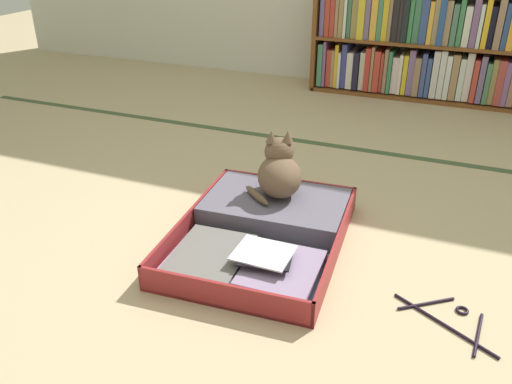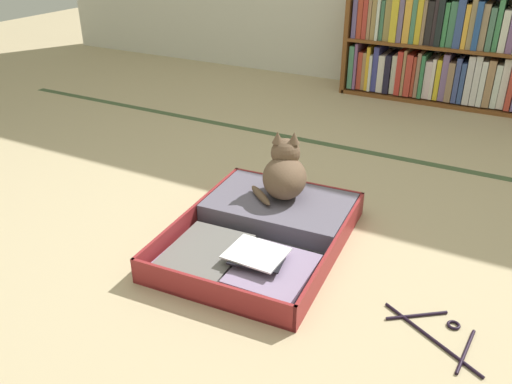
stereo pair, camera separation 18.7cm
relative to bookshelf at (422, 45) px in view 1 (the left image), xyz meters
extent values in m
plane|color=tan|center=(-0.26, -2.23, -0.35)|extent=(10.00, 10.00, 0.00)
cube|color=#3E5232|center=(-0.26, -1.09, -0.35)|extent=(4.80, 0.05, 0.00)
cube|color=brown|center=(-0.71, 0.00, 0.02)|extent=(0.03, 0.29, 0.74)
cube|color=brown|center=(0.01, 0.00, -0.34)|extent=(1.43, 0.29, 0.02)
cube|color=brown|center=(0.01, 0.00, 0.02)|extent=(1.40, 0.29, 0.02)
cube|color=#498464|center=(-0.66, 0.00, -0.17)|extent=(0.03, 0.25, 0.29)
cube|color=#7B4F84|center=(-0.63, -0.01, -0.16)|extent=(0.02, 0.25, 0.31)
cube|color=#BB3E2E|center=(-0.60, 0.01, -0.19)|extent=(0.03, 0.25, 0.26)
cube|color=#A57C52|center=(-0.57, 0.01, -0.19)|extent=(0.02, 0.25, 0.26)
cube|color=gold|center=(-0.54, 0.00, -0.17)|extent=(0.02, 0.25, 0.30)
cube|color=silver|center=(-0.52, -0.01, -0.20)|extent=(0.02, 0.25, 0.25)
cube|color=#3D4091|center=(-0.49, 0.01, -0.17)|extent=(0.03, 0.25, 0.30)
cube|color=silver|center=(-0.45, 0.00, -0.20)|extent=(0.04, 0.25, 0.25)
cube|color=#1E1B2F|center=(-0.40, -0.01, -0.19)|extent=(0.04, 0.25, 0.26)
cube|color=beige|center=(-0.36, 0.01, -0.19)|extent=(0.04, 0.25, 0.26)
cube|color=red|center=(-0.33, -0.01, -0.17)|extent=(0.04, 0.25, 0.29)
cube|color=#A0764F|center=(-0.29, 0.00, -0.17)|extent=(0.02, 0.25, 0.30)
cube|color=#C03B2F|center=(-0.26, 0.00, -0.18)|extent=(0.04, 0.25, 0.28)
cube|color=#B5432F|center=(-0.23, 0.01, -0.19)|extent=(0.02, 0.25, 0.27)
cube|color=#936E57|center=(-0.20, 0.00, -0.17)|extent=(0.02, 0.25, 0.29)
cube|color=#387C4E|center=(-0.17, -0.01, -0.18)|extent=(0.02, 0.25, 0.28)
cube|color=silver|center=(-0.14, 0.01, -0.20)|extent=(0.04, 0.25, 0.24)
cube|color=silver|center=(-0.10, 0.00, -0.19)|extent=(0.02, 0.25, 0.27)
cube|color=gold|center=(-0.07, 0.00, -0.19)|extent=(0.03, 0.25, 0.26)
cube|color=slate|center=(-0.04, 0.01, -0.17)|extent=(0.04, 0.25, 0.30)
cube|color=#937457|center=(0.01, 0.00, -0.19)|extent=(0.04, 0.25, 0.25)
cube|color=#3E4D8C|center=(0.05, 0.00, -0.18)|extent=(0.03, 0.25, 0.29)
cube|color=#364E8A|center=(0.08, 0.00, -0.19)|extent=(0.03, 0.25, 0.26)
cube|color=silver|center=(0.12, 0.00, -0.17)|extent=(0.04, 0.25, 0.31)
cube|color=silver|center=(0.16, 0.00, -0.16)|extent=(0.04, 0.25, 0.31)
cube|color=silver|center=(0.20, 0.00, -0.18)|extent=(0.03, 0.25, 0.29)
cube|color=#A57F59|center=(0.24, 0.00, -0.17)|extent=(0.04, 0.25, 0.30)
cube|color=silver|center=(0.28, 0.00, -0.18)|extent=(0.04, 0.25, 0.27)
cube|color=silver|center=(0.32, 0.01, -0.16)|extent=(0.04, 0.25, 0.31)
cube|color=#BD3E31|center=(0.37, -0.01, -0.18)|extent=(0.03, 0.25, 0.27)
cube|color=slate|center=(0.41, 0.00, -0.17)|extent=(0.03, 0.25, 0.30)
cube|color=#477958|center=(0.44, -0.01, -0.19)|extent=(0.03, 0.25, 0.26)
cube|color=#97834C|center=(0.48, 0.00, -0.18)|extent=(0.03, 0.25, 0.29)
cube|color=#AB403A|center=(0.52, -0.01, -0.18)|extent=(0.04, 0.25, 0.29)
cube|color=#7F578D|center=(0.56, -0.01, -0.18)|extent=(0.03, 0.25, 0.28)
cube|color=slate|center=(-0.66, 0.00, 0.18)|extent=(0.03, 0.25, 0.31)
cube|color=#B9402C|center=(-0.63, 0.01, 0.15)|extent=(0.03, 0.25, 0.26)
cube|color=#B8382E|center=(-0.59, 0.00, 0.18)|extent=(0.03, 0.25, 0.30)
cube|color=#A27B57|center=(-0.56, 0.00, 0.16)|extent=(0.02, 0.25, 0.26)
cube|color=#A0834D|center=(-0.53, 0.00, 0.18)|extent=(0.03, 0.25, 0.32)
cube|color=silver|center=(-0.50, -0.01, 0.16)|extent=(0.02, 0.25, 0.26)
cube|color=#427558|center=(-0.48, 0.01, 0.15)|extent=(0.02, 0.25, 0.25)
cube|color=#95844A|center=(-0.44, 0.01, 0.17)|extent=(0.04, 0.25, 0.29)
cube|color=gold|center=(-0.40, -0.01, 0.16)|extent=(0.04, 0.25, 0.27)
cube|color=slate|center=(-0.36, 0.00, 0.18)|extent=(0.03, 0.25, 0.31)
cube|color=gold|center=(-0.31, 0.00, 0.18)|extent=(0.04, 0.25, 0.31)
cube|color=#447D5E|center=(-0.27, 0.00, 0.18)|extent=(0.03, 0.25, 0.31)
cube|color=gold|center=(-0.24, 0.00, 0.17)|extent=(0.04, 0.25, 0.29)
cube|color=#8C7052|center=(-0.21, 0.00, 0.16)|extent=(0.02, 0.25, 0.27)
cube|color=#262324|center=(-0.18, 0.01, 0.16)|extent=(0.04, 0.25, 0.27)
cube|color=#2B2225|center=(-0.14, 0.00, 0.18)|extent=(0.02, 0.25, 0.30)
cube|color=black|center=(-0.11, -0.01, 0.17)|extent=(0.04, 0.25, 0.29)
cube|color=#3A844E|center=(-0.08, 0.00, 0.16)|extent=(0.03, 0.25, 0.27)
cube|color=#407A58|center=(-0.04, 0.01, 0.16)|extent=(0.04, 0.25, 0.27)
cube|color=#344B88|center=(0.00, 0.00, 0.18)|extent=(0.04, 0.25, 0.31)
cube|color=gold|center=(0.04, 0.00, 0.16)|extent=(0.03, 0.25, 0.26)
cube|color=#937E56|center=(0.08, 0.00, 0.18)|extent=(0.03, 0.25, 0.30)
cube|color=#284F94|center=(0.11, -0.01, 0.17)|extent=(0.03, 0.25, 0.29)
cube|color=#9D8361|center=(0.15, 0.00, 0.16)|extent=(0.04, 0.25, 0.27)
cube|color=#4A735E|center=(0.19, 0.00, 0.15)|extent=(0.03, 0.25, 0.25)
cube|color=#3E8553|center=(0.22, 0.01, 0.18)|extent=(0.03, 0.25, 0.31)
cube|color=silver|center=(0.26, 0.01, 0.15)|extent=(0.04, 0.25, 0.24)
cube|color=slate|center=(0.31, 0.00, 0.17)|extent=(0.04, 0.25, 0.29)
cube|color=silver|center=(0.34, -0.01, 0.16)|extent=(0.02, 0.25, 0.26)
cube|color=yellow|center=(0.37, 0.00, 0.18)|extent=(0.03, 0.25, 0.31)
cube|color=black|center=(0.41, 0.01, 0.15)|extent=(0.03, 0.25, 0.25)
cube|color=#95765D|center=(0.45, -0.01, 0.18)|extent=(0.04, 0.25, 0.31)
cube|color=#2D4A85|center=(0.49, 0.00, 0.16)|extent=(0.03, 0.25, 0.27)
cube|color=gold|center=(0.52, -0.01, 0.15)|extent=(0.04, 0.25, 0.25)
cube|color=maroon|center=(-0.30, -2.34, -0.35)|extent=(0.62, 0.43, 0.01)
cube|color=maroon|center=(-0.28, -2.53, -0.31)|extent=(0.59, 0.05, 0.10)
cube|color=maroon|center=(-0.59, -2.36, -0.31)|extent=(0.04, 0.40, 0.10)
cube|color=maroon|center=(-0.01, -2.32, -0.31)|extent=(0.04, 0.40, 0.10)
cube|color=#4C5051|center=(-0.30, -2.34, -0.34)|extent=(0.59, 0.41, 0.01)
cube|color=maroon|center=(-0.32, -1.94, -0.35)|extent=(0.62, 0.43, 0.01)
cube|color=maroon|center=(-0.33, -1.75, -0.31)|extent=(0.59, 0.05, 0.10)
cube|color=maroon|center=(-0.61, -1.96, -0.31)|extent=(0.04, 0.40, 0.10)
cube|color=maroon|center=(-0.03, -1.93, -0.31)|extent=(0.04, 0.40, 0.10)
cube|color=#4C5051|center=(-0.32, -1.94, -0.34)|extent=(0.59, 0.41, 0.01)
cylinder|color=black|center=(-0.31, -2.14, -0.34)|extent=(0.57, 0.05, 0.02)
cube|color=#94769B|center=(-0.44, -2.35, -0.32)|extent=(0.26, 0.32, 0.02)
cube|color=#66635F|center=(-0.43, -2.34, -0.31)|extent=(0.27, 0.34, 0.01)
cube|color=#375069|center=(-0.15, -2.34, -0.33)|extent=(0.29, 0.33, 0.01)
cube|color=gray|center=(-0.16, -2.33, -0.31)|extent=(0.26, 0.30, 0.02)
cube|color=white|center=(-0.23, -2.31, -0.27)|extent=(0.20, 0.17, 0.01)
cube|color=black|center=(-0.22, -2.33, -0.27)|extent=(0.20, 0.16, 0.01)
cube|color=#5C5666|center=(-0.32, -1.94, -0.30)|extent=(0.58, 0.40, 0.09)
torus|color=white|center=(-0.35, -1.92, -0.26)|extent=(0.11, 0.11, 0.01)
cylinder|color=black|center=(-0.50, -1.77, -0.31)|extent=(0.02, 0.02, 0.09)
cylinder|color=black|center=(-0.17, -1.75, -0.31)|extent=(0.02, 0.02, 0.09)
cube|color=#3D8838|center=(-0.13, -2.52, -0.32)|extent=(0.03, 0.00, 0.02)
cube|color=green|center=(-0.33, -2.53, -0.29)|extent=(0.04, 0.00, 0.02)
cube|color=green|center=(-0.42, -2.53, -0.30)|extent=(0.03, 0.00, 0.02)
ellipsoid|color=brown|center=(-0.32, -1.90, -0.18)|extent=(0.26, 0.29, 0.16)
ellipsoid|color=brown|center=(-0.35, -1.85, -0.21)|extent=(0.15, 0.13, 0.09)
sphere|color=brown|center=(-0.34, -1.86, -0.09)|extent=(0.12, 0.12, 0.12)
cone|color=brown|center=(-0.31, -1.85, -0.02)|extent=(0.05, 0.05, 0.05)
cone|color=brown|center=(-0.37, -1.87, -0.02)|extent=(0.05, 0.05, 0.05)
sphere|color=gold|center=(-0.34, -1.80, -0.08)|extent=(0.02, 0.02, 0.02)
sphere|color=gold|center=(-0.38, -1.82, -0.08)|extent=(0.02, 0.02, 0.02)
ellipsoid|color=brown|center=(-0.39, -1.98, -0.24)|extent=(0.16, 0.14, 0.03)
cylinder|color=black|center=(0.38, -2.36, -0.35)|extent=(0.32, 0.19, 0.01)
cylinder|color=black|center=(0.32, -2.27, -0.35)|extent=(0.17, 0.13, 0.01)
cylinder|color=black|center=(0.48, -2.36, -0.35)|extent=(0.03, 0.20, 0.01)
torus|color=black|center=(0.43, -2.27, -0.35)|extent=(0.06, 0.06, 0.01)
camera|label=1|loc=(0.31, -3.73, 0.76)|focal=37.10mm
camera|label=2|loc=(0.48, -3.65, 0.76)|focal=37.10mm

